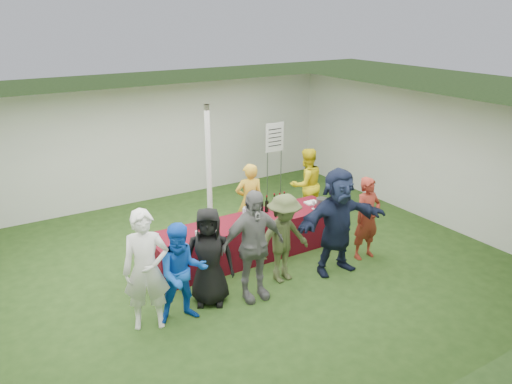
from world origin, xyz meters
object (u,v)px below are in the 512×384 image
dump_bucket (322,203)px  customer_4 (284,239)px  customer_0 (146,270)px  customer_2 (209,257)px  wine_list_sign (275,143)px  customer_5 (337,221)px  staff_pourer (249,201)px  serving_table (247,239)px  customer_3 (253,246)px  staff_back (306,184)px  customer_1 (183,273)px  customer_6 (367,218)px

dump_bucket → customer_4: (-1.43, -0.80, -0.07)m
customer_0 → customer_2: size_ratio=1.14×
wine_list_sign → customer_0: bearing=-141.5°
customer_5 → staff_pourer: bearing=110.8°
serving_table → customer_3: customer_3 is taller
customer_4 → customer_5: size_ratio=0.82×
dump_bucket → staff_back: staff_back is taller
staff_back → customer_0: size_ratio=0.89×
customer_1 → customer_3: (1.17, -0.02, 0.14)m
serving_table → dump_bucket: 1.63m
staff_pourer → customer_4: (-0.39, -1.75, -0.00)m
wine_list_sign → customer_0: wine_list_sign is taller
staff_pourer → staff_back: 1.54m
wine_list_sign → staff_pourer: (-1.80, -1.82, -0.54)m
staff_pourer → customer_3: bearing=75.0°
customer_1 → customer_2: bearing=33.5°
customer_3 → customer_5: 1.67m
dump_bucket → customer_2: size_ratio=0.14×
customer_2 → customer_6: customer_2 is taller
serving_table → customer_5: bearing=-49.1°
serving_table → customer_0: customer_0 is taller
customer_4 → serving_table: bearing=90.7°
staff_back → customer_3: size_ratio=0.88×
staff_back → customer_5: bearing=69.1°
staff_pourer → customer_4: 1.79m
customer_1 → customer_6: size_ratio=0.99×
wine_list_sign → customer_5: (-1.24, -3.78, -0.38)m
customer_1 → customer_4: (1.88, 0.18, 0.01)m
dump_bucket → customer_2: bearing=-164.7°
customer_1 → staff_pourer: bearing=52.0°
serving_table → staff_pourer: 0.97m
customer_0 → customer_2: 1.03m
customer_0 → customer_3: customer_3 is taller
staff_pourer → customer_6: size_ratio=1.00×
staff_back → customer_6: size_ratio=1.03×
customer_6 → staff_pourer: bearing=127.3°
staff_pourer → customer_5: size_ratio=0.82×
customer_2 → customer_3: (0.64, -0.23, 0.12)m
staff_back → customer_2: staff_back is taller
serving_table → staff_back: staff_back is taller
wine_list_sign → staff_pourer: wine_list_sign is taller
serving_table → dump_bucket: (1.54, -0.22, 0.46)m
customer_5 → customer_6: size_ratio=1.22×
staff_pourer → customer_1: 2.98m
wine_list_sign → customer_5: 4.00m
customer_2 → customer_5: 2.33m
wine_list_sign → customer_3: 4.78m
serving_table → customer_4: 1.10m
serving_table → staff_back: bearing=24.1°
dump_bucket → customer_1: size_ratio=0.14×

